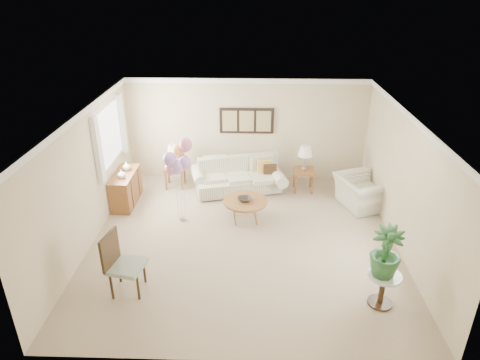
{
  "coord_description": "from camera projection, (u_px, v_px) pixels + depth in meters",
  "views": [
    {
      "loc": [
        0.16,
        -7.23,
        4.79
      ],
      "look_at": [
        -0.09,
        0.6,
        1.05
      ],
      "focal_mm": 32.0,
      "sensor_mm": 36.0,
      "label": 1
    }
  ],
  "objects": [
    {
      "name": "coffee_table",
      "position": [
        245.0,
        202.0,
        9.12
      ],
      "size": [
        0.95,
        0.95,
        0.48
      ],
      "color": "brown",
      "rests_on": "ground"
    },
    {
      "name": "vase_white",
      "position": [
        122.0,
        174.0,
        9.46
      ],
      "size": [
        0.23,
        0.23,
        0.19
      ],
      "primitive_type": "imported",
      "rotation": [
        0.0,
        0.0,
        -0.25
      ],
      "color": "silver",
      "rests_on": "credenza"
    },
    {
      "name": "armchair",
      "position": [
        361.0,
        192.0,
        9.73
      ],
      "size": [
        1.26,
        1.35,
        0.71
      ],
      "primitive_type": "imported",
      "rotation": [
        0.0,
        0.0,
        1.92
      ],
      "color": "#EDE7BC",
      "rests_on": "ground"
    },
    {
      "name": "credenza",
      "position": [
        126.0,
        188.0,
        9.86
      ],
      "size": [
        0.46,
        1.2,
        0.74
      ],
      "color": "brown",
      "rests_on": "ground"
    },
    {
      "name": "room_shell",
      "position": [
        238.0,
        164.0,
        7.98
      ],
      "size": [
        6.04,
        6.04,
        2.6
      ],
      "color": "beige",
      "rests_on": "ground"
    },
    {
      "name": "accent_chair",
      "position": [
        121.0,
        262.0,
        6.98
      ],
      "size": [
        0.64,
        0.64,
        1.11
      ],
      "color": "gray",
      "rests_on": "ground"
    },
    {
      "name": "decor_bowl",
      "position": [
        245.0,
        199.0,
        9.07
      ],
      "size": [
        0.32,
        0.32,
        0.07
      ],
      "primitive_type": "imported",
      "rotation": [
        0.0,
        0.0,
        0.11
      ],
      "color": "#2A241F",
      "rests_on": "coffee_table"
    },
    {
      "name": "wall_art_triptych",
      "position": [
        247.0,
        121.0,
        10.6
      ],
      "size": [
        1.35,
        0.06,
        0.65
      ],
      "color": "black",
      "rests_on": "ground"
    },
    {
      "name": "lamp_left",
      "position": [
        173.0,
        150.0,
        10.37
      ],
      "size": [
        0.32,
        0.32,
        0.56
      ],
      "color": "gray",
      "rests_on": "end_table_left"
    },
    {
      "name": "sofa",
      "position": [
        238.0,
        178.0,
        10.46
      ],
      "size": [
        2.42,
        1.31,
        0.82
      ],
      "color": "#EDE7BC",
      "rests_on": "ground"
    },
    {
      "name": "vase_sage",
      "position": [
        127.0,
        166.0,
        9.83
      ],
      "size": [
        0.23,
        0.23,
        0.21
      ],
      "primitive_type": "imported",
      "rotation": [
        0.0,
        0.0,
        -0.15
      ],
      "color": "#A6B098",
      "rests_on": "credenza"
    },
    {
      "name": "end_table_right",
      "position": [
        304.0,
        173.0,
        10.4
      ],
      "size": [
        0.51,
        0.46,
        0.56
      ],
      "color": "brown",
      "rests_on": "ground"
    },
    {
      "name": "ground_plane",
      "position": [
        244.0,
        240.0,
        8.59
      ],
      "size": [
        6.0,
        6.0,
        0.0
      ],
      "primitive_type": "plane",
      "color": "tan"
    },
    {
      "name": "balloon_cluster",
      "position": [
        178.0,
        159.0,
        8.64
      ],
      "size": [
        0.56,
        0.55,
        1.88
      ],
      "color": "gray",
      "rests_on": "ground"
    },
    {
      "name": "side_table",
      "position": [
        383.0,
        282.0,
        6.74
      ],
      "size": [
        0.53,
        0.53,
        0.58
      ],
      "color": "silver",
      "rests_on": "ground"
    },
    {
      "name": "potted_plant",
      "position": [
        386.0,
        252.0,
        6.5
      ],
      "size": [
        0.59,
        0.59,
        0.84
      ],
      "primitive_type": "imported",
      "rotation": [
        0.0,
        0.0,
        -0.28
      ],
      "color": "#254D27",
      "rests_on": "side_table"
    },
    {
      "name": "end_table_left",
      "position": [
        175.0,
        170.0,
        10.59
      ],
      "size": [
        0.5,
        0.46,
        0.55
      ],
      "color": "brown",
      "rests_on": "ground"
    },
    {
      "name": "lamp_right",
      "position": [
        305.0,
        152.0,
        10.16
      ],
      "size": [
        0.34,
        0.34,
        0.6
      ],
      "color": "gray",
      "rests_on": "end_table_right"
    }
  ]
}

